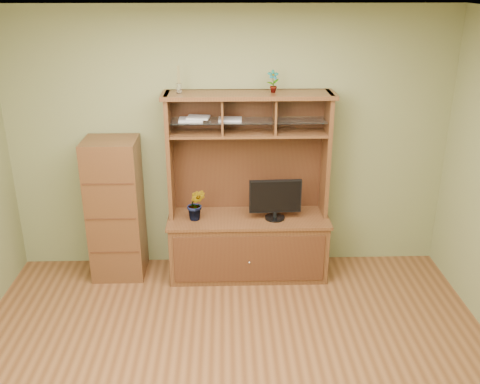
{
  "coord_description": "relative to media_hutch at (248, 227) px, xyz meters",
  "views": [
    {
      "loc": [
        -0.05,
        -3.26,
        2.92
      ],
      "look_at": [
        0.09,
        1.2,
        1.12
      ],
      "focal_mm": 40.0,
      "sensor_mm": 36.0,
      "label": 1
    }
  ],
  "objects": [
    {
      "name": "room",
      "position": [
        -0.19,
        -1.73,
        0.83
      ],
      "size": [
        4.54,
        4.04,
        2.74
      ],
      "color": "#553118",
      "rests_on": "ground"
    },
    {
      "name": "media_hutch",
      "position": [
        0.0,
        0.0,
        0.0
      ],
      "size": [
        1.66,
        0.61,
        1.9
      ],
      "color": "#3F2312",
      "rests_on": "room"
    },
    {
      "name": "monitor",
      "position": [
        0.27,
        -0.08,
        0.35
      ],
      "size": [
        0.52,
        0.2,
        0.41
      ],
      "rotation": [
        0.0,
        0.0,
        0.05
      ],
      "color": "black",
      "rests_on": "media_hutch"
    },
    {
      "name": "orchid_plant",
      "position": [
        -0.53,
        -0.08,
        0.3
      ],
      "size": [
        0.2,
        0.17,
        0.34
      ],
      "primitive_type": "imported",
      "rotation": [
        0.0,
        0.0,
        -0.14
      ],
      "color": "#375A1E",
      "rests_on": "media_hutch"
    },
    {
      "name": "top_plant",
      "position": [
        0.23,
        0.08,
        1.48
      ],
      "size": [
        0.12,
        0.09,
        0.21
      ],
      "primitive_type": "imported",
      "rotation": [
        0.0,
        0.0,
        0.13
      ],
      "color": "#2D6F27",
      "rests_on": "media_hutch"
    },
    {
      "name": "reed_diffuser",
      "position": [
        -0.66,
        0.08,
        1.48
      ],
      "size": [
        0.05,
        0.05,
        0.26
      ],
      "color": "silver",
      "rests_on": "media_hutch"
    },
    {
      "name": "magazines",
      "position": [
        -0.41,
        0.08,
        1.13
      ],
      "size": [
        0.61,
        0.19,
        0.04
      ],
      "color": "silver",
      "rests_on": "media_hutch"
    },
    {
      "name": "side_cabinet",
      "position": [
        -1.35,
        0.02,
        0.21
      ],
      "size": [
        0.52,
        0.48,
        1.46
      ],
      "color": "#3F2312",
      "rests_on": "room"
    }
  ]
}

